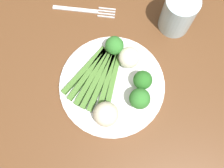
% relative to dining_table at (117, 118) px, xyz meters
% --- Properties ---
extents(ground_plane, '(6.00, 6.00, 0.02)m').
position_rel_dining_table_xyz_m(ground_plane, '(0.00, 0.00, -0.66)').
color(ground_plane, tan).
extents(dining_table, '(1.43, 0.80, 0.76)m').
position_rel_dining_table_xyz_m(dining_table, '(0.00, 0.00, 0.00)').
color(dining_table, brown).
rests_on(dining_table, ground_plane).
extents(plate, '(0.25, 0.25, 0.01)m').
position_rel_dining_table_xyz_m(plate, '(-0.06, -0.01, 0.12)').
color(plate, white).
rests_on(plate, dining_table).
extents(asparagus_bundle, '(0.17, 0.14, 0.01)m').
position_rel_dining_table_xyz_m(asparagus_bundle, '(-0.07, -0.04, 0.13)').
color(asparagus_bundle, '#47752D').
rests_on(asparagus_bundle, plate).
extents(broccoli_back_right, '(0.04, 0.04, 0.05)m').
position_rel_dining_table_xyz_m(broccoli_back_right, '(-0.15, 0.00, 0.15)').
color(broccoli_back_right, '#609E3D').
rests_on(broccoli_back_right, plate).
extents(broccoli_left, '(0.05, 0.05, 0.06)m').
position_rel_dining_table_xyz_m(broccoli_left, '(-0.02, 0.05, 0.16)').
color(broccoli_left, '#609E3D').
rests_on(broccoli_left, plate).
extents(broccoli_outer_edge, '(0.04, 0.04, 0.05)m').
position_rel_dining_table_xyz_m(broccoli_outer_edge, '(-0.06, 0.06, 0.15)').
color(broccoli_outer_edge, '#568E33').
rests_on(broccoli_outer_edge, plate).
extents(cauliflower_back, '(0.06, 0.06, 0.06)m').
position_rel_dining_table_xyz_m(cauliflower_back, '(0.01, -0.03, 0.15)').
color(cauliflower_back, beige).
rests_on(cauliflower_back, plate).
extents(cauliflower_right, '(0.05, 0.05, 0.05)m').
position_rel_dining_table_xyz_m(cauliflower_right, '(-0.12, 0.03, 0.15)').
color(cauliflower_right, silver).
rests_on(cauliflower_right, plate).
extents(fork, '(0.05, 0.17, 0.00)m').
position_rel_dining_table_xyz_m(fork, '(-0.27, -0.07, 0.11)').
color(fork, silver).
rests_on(fork, dining_table).
extents(water_glass, '(0.08, 0.08, 0.10)m').
position_rel_dining_table_xyz_m(water_glass, '(-0.22, 0.16, 0.16)').
color(water_glass, silver).
rests_on(water_glass, dining_table).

